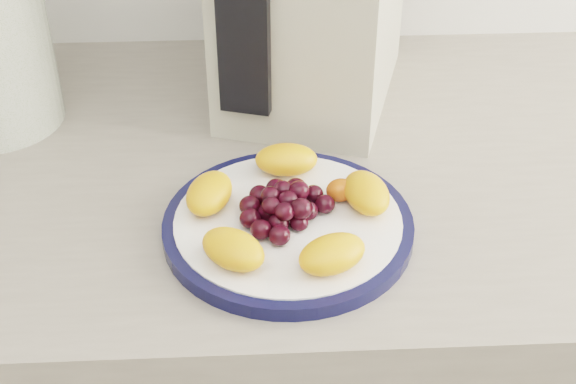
{
  "coord_description": "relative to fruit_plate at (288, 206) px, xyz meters",
  "views": [
    {
      "loc": [
        0.08,
        0.44,
        1.41
      ],
      "look_at": [
        0.11,
        1.06,
        0.95
      ],
      "focal_mm": 50.0,
      "sensor_mm": 36.0,
      "label": 1
    }
  ],
  "objects": [
    {
      "name": "appliance_panel",
      "position": [
        -0.04,
        0.16,
        0.14
      ],
      "size": [
        0.06,
        0.03,
        0.24
      ],
      "primitive_type": "cube",
      "rotation": [
        0.0,
        0.0,
        -0.29
      ],
      "color": "black",
      "rests_on": "appliance_body"
    },
    {
      "name": "fruit_plate",
      "position": [
        0.0,
        0.0,
        0.0
      ],
      "size": [
        0.22,
        0.21,
        0.03
      ],
      "color": "orange",
      "rests_on": "plate_face"
    },
    {
      "name": "plate_rim",
      "position": [
        -0.0,
        -0.0,
        -0.02
      ],
      "size": [
        0.25,
        0.25,
        0.01
      ],
      "primitive_type": "cylinder",
      "color": "#0E1235",
      "rests_on": "counter"
    },
    {
      "name": "plate_face",
      "position": [
        -0.0,
        -0.0,
        -0.02
      ],
      "size": [
        0.23,
        0.23,
        0.02
      ],
      "primitive_type": "cylinder",
      "color": "white",
      "rests_on": "counter"
    }
  ]
}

